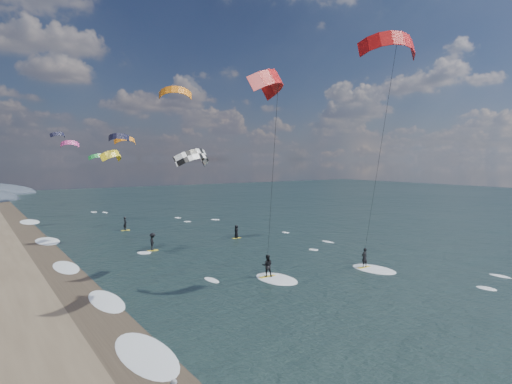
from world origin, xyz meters
TOP-DOWN VIEW (x-y plane):
  - ground at (0.00, 0.00)m, footprint 260.00×260.00m
  - wet_sand_strip at (-12.00, 10.00)m, footprint 3.00×240.00m
  - kitesurfer_near_a at (6.73, 6.43)m, footprint 7.83×8.88m
  - kitesurfer_near_b at (-1.16, 9.35)m, footprint 7.10×9.24m
  - far_kitesurfers at (0.05, 31.41)m, footprint 11.86×15.08m
  - bg_kite_field at (-0.30, 51.38)m, footprint 11.87×73.24m
  - shoreline_surf at (-10.80, 14.75)m, footprint 2.40×79.40m

SIDE VIEW (x-z plane):
  - ground at x=0.00m, z-range 0.00..0.00m
  - shoreline_surf at x=-10.80m, z-range -0.06..0.06m
  - wet_sand_strip at x=-12.00m, z-range 0.00..0.01m
  - far_kitesurfers at x=0.05m, z-range -0.03..1.81m
  - kitesurfer_near_b at x=-1.16m, z-range 2.46..17.72m
  - bg_kite_field at x=-0.30m, z-range 8.30..16.63m
  - kitesurfer_near_a at x=6.73m, z-range 4.83..23.11m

